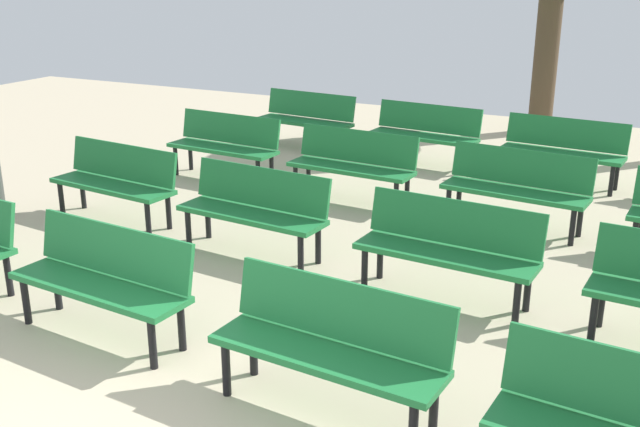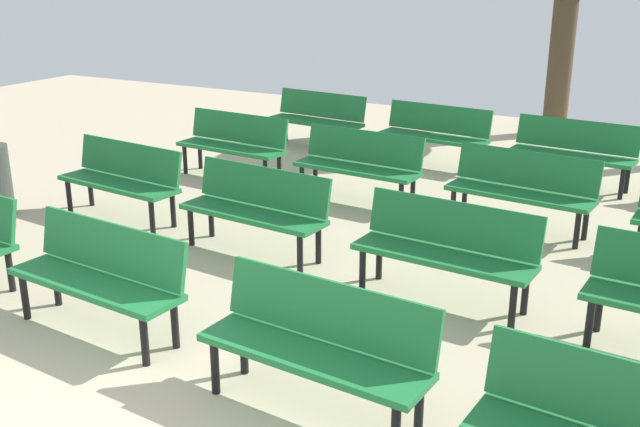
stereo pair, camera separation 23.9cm
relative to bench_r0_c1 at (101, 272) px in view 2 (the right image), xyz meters
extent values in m
cylinder|color=black|center=(-1.28, 0.15, -0.30)|extent=(0.06, 0.06, 0.40)
cube|color=#1E7238|center=(-0.01, -0.08, -0.07)|extent=(1.63, 0.57, 0.05)
cube|color=#1E7238|center=(0.01, 0.12, 0.17)|extent=(1.60, 0.25, 0.40)
cylinder|color=black|center=(-0.72, -0.18, -0.30)|extent=(0.06, 0.06, 0.40)
cylinder|color=black|center=(0.68, -0.29, -0.30)|extent=(0.06, 0.06, 0.40)
cylinder|color=black|center=(-0.69, 0.14, -0.30)|extent=(0.06, 0.06, 0.40)
cylinder|color=black|center=(0.70, 0.03, -0.30)|extent=(0.06, 0.06, 0.40)
cube|color=#1E7238|center=(2.07, -0.25, -0.07)|extent=(1.63, 0.56, 0.05)
cube|color=#1E7238|center=(2.09, -0.05, 0.17)|extent=(1.60, 0.25, 0.40)
cylinder|color=black|center=(1.36, -0.35, -0.30)|extent=(0.06, 0.06, 0.40)
cylinder|color=black|center=(1.39, -0.04, -0.30)|extent=(0.06, 0.06, 0.40)
cylinder|color=black|center=(2.78, -0.14, -0.30)|extent=(0.06, 0.06, 0.40)
cube|color=#1E7238|center=(4.00, -0.22, 0.17)|extent=(1.60, 0.25, 0.40)
cube|color=#1E7238|center=(-1.80, 2.13, -0.07)|extent=(1.64, 0.60, 0.05)
cube|color=#1E7238|center=(-1.78, 2.33, 0.17)|extent=(1.60, 0.28, 0.40)
cylinder|color=black|center=(-2.51, 2.04, -0.30)|extent=(0.06, 0.06, 0.40)
cylinder|color=black|center=(-1.12, 1.90, -0.30)|extent=(0.06, 0.06, 0.40)
cylinder|color=black|center=(-2.48, 2.36, -0.30)|extent=(0.06, 0.06, 0.40)
cylinder|color=black|center=(-1.09, 2.22, -0.30)|extent=(0.06, 0.06, 0.40)
cube|color=#1E7238|center=(0.15, 1.96, -0.07)|extent=(1.63, 0.58, 0.05)
cube|color=#1E7238|center=(0.17, 2.16, 0.17)|extent=(1.60, 0.26, 0.40)
cylinder|color=black|center=(-0.56, 1.86, -0.30)|extent=(0.06, 0.06, 0.40)
cylinder|color=black|center=(0.84, 1.74, -0.30)|extent=(0.06, 0.06, 0.40)
cylinder|color=black|center=(-0.53, 2.18, -0.30)|extent=(0.06, 0.06, 0.40)
cylinder|color=black|center=(0.86, 2.06, -0.30)|extent=(0.06, 0.06, 0.40)
cube|color=#1E7238|center=(2.24, 1.79, -0.07)|extent=(1.63, 0.55, 0.05)
cube|color=#1E7238|center=(2.25, 1.99, 0.17)|extent=(1.60, 0.24, 0.40)
cylinder|color=black|center=(1.53, 1.68, -0.30)|extent=(0.06, 0.06, 0.40)
cylinder|color=black|center=(2.92, 1.58, -0.30)|extent=(0.06, 0.06, 0.40)
cylinder|color=black|center=(1.55, 2.00, -0.30)|extent=(0.06, 0.06, 0.40)
cylinder|color=black|center=(2.95, 1.90, -0.30)|extent=(0.06, 0.06, 0.40)
cylinder|color=black|center=(3.52, 1.56, -0.30)|extent=(0.06, 0.06, 0.40)
cylinder|color=black|center=(3.55, 1.88, -0.30)|extent=(0.06, 0.06, 0.40)
cube|color=#1E7238|center=(-1.66, 4.19, -0.07)|extent=(1.63, 0.55, 0.05)
cube|color=#1E7238|center=(-1.65, 4.39, 0.17)|extent=(1.60, 0.23, 0.40)
cylinder|color=black|center=(-2.37, 4.07, -0.30)|extent=(0.06, 0.06, 0.40)
cylinder|color=black|center=(-0.98, 3.98, -0.30)|extent=(0.06, 0.06, 0.40)
cylinder|color=black|center=(-2.35, 4.39, -0.30)|extent=(0.06, 0.06, 0.40)
cylinder|color=black|center=(-0.96, 4.30, -0.30)|extent=(0.06, 0.06, 0.40)
cube|color=#1E7238|center=(0.33, 4.02, -0.07)|extent=(1.63, 0.55, 0.05)
cube|color=#1E7238|center=(0.34, 4.22, 0.17)|extent=(1.60, 0.23, 0.40)
cylinder|color=black|center=(-0.38, 3.91, -0.30)|extent=(0.06, 0.06, 0.40)
cylinder|color=black|center=(1.02, 3.82, -0.30)|extent=(0.06, 0.06, 0.40)
cylinder|color=black|center=(-0.36, 4.23, -0.30)|extent=(0.06, 0.06, 0.40)
cylinder|color=black|center=(1.04, 4.14, -0.30)|extent=(0.06, 0.06, 0.40)
cube|color=#1E7238|center=(2.36, 3.92, -0.07)|extent=(1.64, 0.59, 0.05)
cube|color=#1E7238|center=(2.38, 4.12, 0.17)|extent=(1.60, 0.28, 0.40)
cylinder|color=black|center=(1.65, 3.83, -0.30)|extent=(0.06, 0.06, 0.40)
cylinder|color=black|center=(3.05, 3.69, -0.30)|extent=(0.06, 0.06, 0.40)
cylinder|color=black|center=(1.68, 4.14, -0.30)|extent=(0.06, 0.06, 0.40)
cylinder|color=black|center=(3.08, 4.01, -0.30)|extent=(0.06, 0.06, 0.40)
cylinder|color=black|center=(3.66, 3.58, -0.30)|extent=(0.06, 0.06, 0.40)
cube|color=#1E7238|center=(-1.48, 6.26, -0.07)|extent=(1.64, 0.60, 0.05)
cube|color=#1E7238|center=(-1.46, 6.46, 0.17)|extent=(1.60, 0.28, 0.40)
cylinder|color=black|center=(-2.20, 6.17, -0.30)|extent=(0.06, 0.06, 0.40)
cylinder|color=black|center=(-0.80, 6.04, -0.30)|extent=(0.06, 0.06, 0.40)
cylinder|color=black|center=(-2.16, 6.49, -0.30)|extent=(0.06, 0.06, 0.40)
cylinder|color=black|center=(-0.77, 6.35, -0.30)|extent=(0.06, 0.06, 0.40)
cube|color=#1E7238|center=(0.56, 6.10, -0.07)|extent=(1.63, 0.59, 0.05)
cube|color=#1E7238|center=(0.57, 6.30, 0.17)|extent=(1.60, 0.27, 0.40)
cylinder|color=black|center=(-0.16, 6.01, -0.30)|extent=(0.06, 0.06, 0.40)
cylinder|color=black|center=(1.24, 5.87, -0.30)|extent=(0.06, 0.06, 0.40)
cylinder|color=black|center=(-0.13, 6.32, -0.30)|extent=(0.06, 0.06, 0.40)
cylinder|color=black|center=(1.27, 6.19, -0.30)|extent=(0.06, 0.06, 0.40)
cube|color=#1E7238|center=(2.53, 5.94, -0.07)|extent=(1.63, 0.58, 0.05)
cube|color=#1E7238|center=(2.55, 6.14, 0.17)|extent=(1.60, 0.26, 0.40)
cylinder|color=black|center=(1.82, 5.84, -0.30)|extent=(0.06, 0.06, 0.40)
cylinder|color=black|center=(3.22, 5.72, -0.30)|extent=(0.06, 0.06, 0.40)
cylinder|color=black|center=(1.85, 6.16, -0.30)|extent=(0.06, 0.06, 0.40)
cylinder|color=black|center=(3.25, 6.04, -0.30)|extent=(0.06, 0.06, 0.40)
cylinder|color=#4C3A28|center=(1.65, 9.24, 0.95)|extent=(0.41, 0.41, 2.91)
camera|label=1|loc=(3.94, -4.11, 2.36)|focal=41.91mm
camera|label=2|loc=(4.16, -4.00, 2.36)|focal=41.91mm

